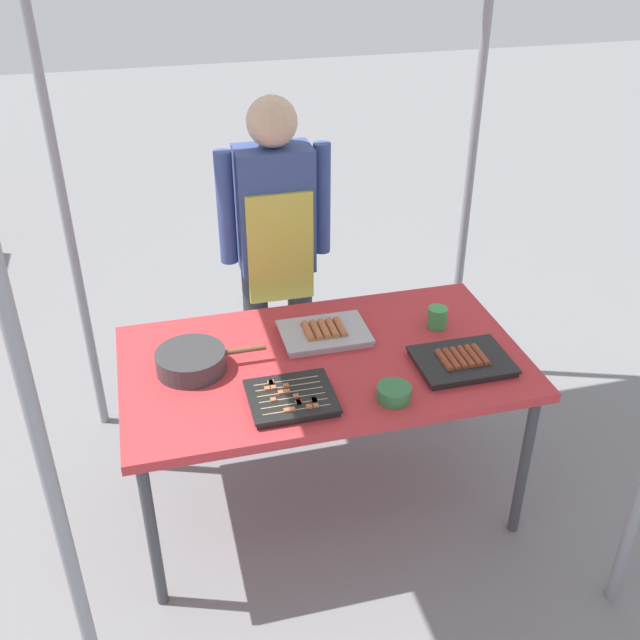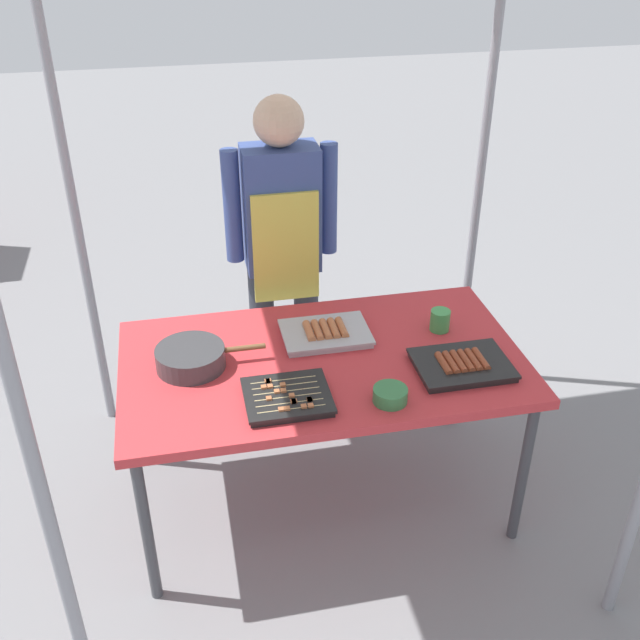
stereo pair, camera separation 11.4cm
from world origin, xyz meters
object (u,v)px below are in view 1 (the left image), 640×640
Objects in this scene: tray_meat_skewers at (291,398)px; tray_pork_links at (462,361)px; tray_grilled_sausages at (324,333)px; vendor_woman at (276,240)px; cooking_wok at (192,360)px; condiment_bowl at (394,393)px; stall_table at (323,369)px; drink_cup_near_edge at (437,318)px.

tray_pork_links reaches higher than tray_meat_skewers.
tray_grilled_sausages is 0.22× the size of vendor_woman.
tray_pork_links is at bearing -35.32° from tray_grilled_sausages.
cooking_wok is 3.36× the size of condiment_bowl.
tray_pork_links is at bearing -19.35° from stall_table.
cooking_wok is at bearing 151.85° from condiment_bowl.
vendor_woman is at bearing 122.47° from tray_pork_links.
vendor_woman reaches higher than cooking_wok.
cooking_wok is 0.82m from vendor_woman.
stall_table is at bearing 119.64° from condiment_bowl.
vendor_woman is (0.47, 0.65, 0.16)m from cooking_wok.
tray_grilled_sausages is 2.83× the size of condiment_bowl.
cooking_wok is (-0.51, 0.05, 0.10)m from stall_table.
stall_table is 0.32m from tray_meat_skewers.
drink_cup_near_edge is at bearing 3.42° from cooking_wok.
condiment_bowl is at bearing -28.15° from cooking_wok.
tray_grilled_sausages reaches higher than stall_table.
tray_meat_skewers is at bearing -41.90° from cooking_wok.
stall_table is 0.75m from vendor_woman.
drink_cup_near_edge reaches higher than cooking_wok.
cooking_wok is (-0.56, -0.10, 0.03)m from tray_grilled_sausages.
tray_grilled_sausages is at bearing 10.44° from cooking_wok.
cooking_wok is (-0.33, 0.30, 0.03)m from tray_meat_skewers.
tray_grilled_sausages is at bearing 99.18° from vendor_woman.
tray_meat_skewers is 0.19× the size of vendor_woman.
vendor_woman is at bearing 54.06° from cooking_wok.
tray_pork_links is at bearing 23.04° from condiment_bowl.
stall_table is 17.37× the size of drink_cup_near_edge.
cooking_wok is 0.79m from condiment_bowl.
tray_pork_links is 1.06m from cooking_wok.
vendor_woman reaches higher than tray_meat_skewers.
drink_cup_near_edge is 0.84m from vendor_woman.
stall_table is at bearing -168.03° from drink_cup_near_edge.
drink_cup_near_edge reaches higher than condiment_bowl.
tray_pork_links reaches higher than stall_table.
drink_cup_near_edge reaches higher than tray_pork_links.
tray_grilled_sausages is 0.49m from drink_cup_near_edge.
stall_table is 3.71× the size of cooking_wok.
tray_pork_links is 0.86× the size of cooking_wok.
condiment_bowl is 0.08× the size of vendor_woman.
tray_grilled_sausages is at bearing 73.63° from stall_table.
cooking_wok is 4.68× the size of drink_cup_near_edge.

